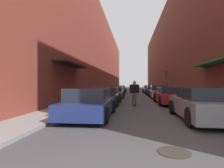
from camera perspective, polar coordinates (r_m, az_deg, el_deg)
ground at (r=26.82m, az=7.59°, el=-3.15°), size 141.26×141.26×0.00m
curb_strip_left at (r=33.45m, az=-0.08°, el=-2.41°), size 1.80×64.21×0.12m
curb_strip_right at (r=33.57m, az=14.85°, el=-2.40°), size 1.80×64.21×0.12m
building_row_left at (r=34.30m, az=-4.96°, el=9.05°), size 4.90×64.21×13.73m
building_row_right at (r=34.63m, az=19.69°, el=10.31°), size 4.90×64.21×15.33m
parked_car_left_0 at (r=7.98m, az=-7.29°, el=-6.23°), size 2.02×4.28×1.30m
parked_car_left_1 at (r=12.83m, az=-1.64°, el=-3.88°), size 1.85×4.34×1.27m
parked_car_left_2 at (r=18.35m, az=0.74°, el=-2.82°), size 2.02×4.00×1.17m
parked_car_left_3 at (r=23.85m, az=1.67°, el=-2.13°), size 1.92×4.38×1.21m
parked_car_left_4 at (r=28.89m, az=2.53°, el=-1.70°), size 2.04×4.60×1.24m
parked_car_right_0 at (r=8.12m, az=27.46°, el=-5.86°), size 2.00×4.38×1.35m
parked_car_right_1 at (r=13.68m, az=18.39°, el=-3.57°), size 2.00×4.73×1.28m
parked_car_right_2 at (r=19.05m, az=14.96°, el=-2.47°), size 1.89×3.99×1.37m
parked_car_right_3 at (r=24.09m, az=13.19°, el=-2.08°), size 1.88×4.11×1.21m
parked_car_right_4 at (r=29.37m, az=12.04°, el=-1.67°), size 2.05×4.42×1.26m
skateboarder at (r=12.12m, az=7.33°, el=-2.03°), size 0.65×0.78×1.71m
manhole_cover at (r=4.28m, az=19.63°, el=-20.21°), size 0.70×0.70×0.02m
traffic_light at (r=27.93m, az=17.33°, el=1.50°), size 0.16×0.22×3.36m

